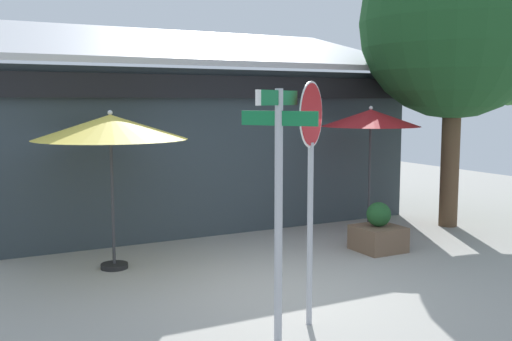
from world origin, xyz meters
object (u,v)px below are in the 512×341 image
street_sign_post (278,188)px  shade_tree (468,28)px  stop_sign (311,156)px  sidewalk_planter (378,233)px  patio_umbrella_crimson_center (371,119)px  patio_umbrella_mustard_left (110,128)px

street_sign_post → shade_tree: size_ratio=0.45×
stop_sign → sidewalk_planter: bearing=38.7°
shade_tree → patio_umbrella_crimson_center: bearing=171.8°
stop_sign → patio_umbrella_crimson_center: (3.81, 3.68, 0.28)m
shade_tree → sidewalk_planter: size_ratio=7.10×
street_sign_post → patio_umbrella_crimson_center: size_ratio=1.09×
patio_umbrella_mustard_left → stop_sign: bearing=-67.0°
sidewalk_planter → shade_tree: bearing=16.7°
street_sign_post → patio_umbrella_mustard_left: size_ratio=1.11×
patio_umbrella_crimson_center → sidewalk_planter: patio_umbrella_crimson_center is taller
patio_umbrella_mustard_left → shade_tree: shade_tree is taller
shade_tree → patio_umbrella_mustard_left: bearing=178.6°
stop_sign → patio_umbrella_mustard_left: size_ratio=1.15×
street_sign_post → patio_umbrella_crimson_center: street_sign_post is taller
patio_umbrella_mustard_left → sidewalk_planter: bearing=-13.4°
patio_umbrella_crimson_center → sidewalk_planter: 2.47m
patio_umbrella_mustard_left → patio_umbrella_crimson_center: size_ratio=0.98×
stop_sign → patio_umbrella_mustard_left: (-1.50, 3.53, 0.23)m
sidewalk_planter → patio_umbrella_mustard_left: bearing=166.6°
street_sign_post → shade_tree: (6.70, 3.69, 2.48)m
street_sign_post → patio_umbrella_crimson_center: (4.44, 4.02, 0.58)m
patio_umbrella_mustard_left → shade_tree: bearing=-1.4°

